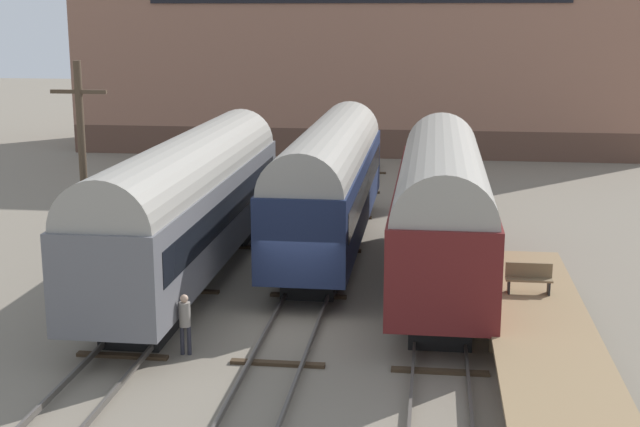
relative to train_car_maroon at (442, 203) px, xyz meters
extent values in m
plane|color=slate|center=(-4.39, -4.72, -3.00)|extent=(200.00, 200.00, 0.00)
cube|color=#4C4742|center=(-9.49, -4.72, -2.82)|extent=(0.08, 60.00, 0.16)
cube|color=#4C4742|center=(-8.06, -4.72, -2.82)|extent=(0.08, 60.00, 0.16)
cube|color=#3D2D1E|center=(-8.77, -7.72, -2.95)|extent=(2.60, 0.24, 0.10)
cube|color=#3D2D1E|center=(-8.77, -1.72, -2.95)|extent=(2.60, 0.24, 0.10)
cube|color=#3D2D1E|center=(-8.77, 4.28, -2.95)|extent=(2.60, 0.24, 0.10)
cube|color=#3D2D1E|center=(-8.77, 10.28, -2.95)|extent=(2.60, 0.24, 0.10)
cube|color=#3D2D1E|center=(-8.77, 16.28, -2.95)|extent=(2.60, 0.24, 0.10)
cube|color=#3D2D1E|center=(-8.77, 22.28, -2.95)|extent=(2.60, 0.24, 0.10)
cube|color=#4C4742|center=(-5.10, -4.72, -2.82)|extent=(0.08, 60.00, 0.16)
cube|color=#4C4742|center=(-3.67, -4.72, -2.82)|extent=(0.08, 60.00, 0.16)
cube|color=#3D2D1E|center=(-4.39, -7.72, -2.95)|extent=(2.60, 0.24, 0.10)
cube|color=#3D2D1E|center=(-4.39, -1.72, -2.95)|extent=(2.60, 0.24, 0.10)
cube|color=#3D2D1E|center=(-4.39, 4.28, -2.95)|extent=(2.60, 0.24, 0.10)
cube|color=#3D2D1E|center=(-4.39, 10.28, -2.95)|extent=(2.60, 0.24, 0.10)
cube|color=#3D2D1E|center=(-4.39, 16.28, -2.95)|extent=(2.60, 0.24, 0.10)
cube|color=#3D2D1E|center=(-4.39, 22.28, -2.95)|extent=(2.60, 0.24, 0.10)
cube|color=#4C4742|center=(-0.72, -4.72, -2.82)|extent=(0.08, 60.00, 0.16)
cube|color=#4C4742|center=(0.72, -4.72, -2.82)|extent=(0.08, 60.00, 0.16)
cube|color=#3D2D1E|center=(0.00, -7.72, -2.95)|extent=(2.60, 0.24, 0.10)
cube|color=#3D2D1E|center=(0.00, -1.72, -2.95)|extent=(2.60, 0.24, 0.10)
cube|color=#3D2D1E|center=(0.00, 4.28, -2.95)|extent=(2.60, 0.24, 0.10)
cube|color=#3D2D1E|center=(0.00, 10.28, -2.95)|extent=(2.60, 0.24, 0.10)
cube|color=#3D2D1E|center=(0.00, 16.28, -2.95)|extent=(2.60, 0.24, 0.10)
cube|color=#3D2D1E|center=(0.00, 22.28, -2.95)|extent=(2.60, 0.24, 0.10)
cube|color=black|center=(0.00, 4.94, -2.50)|extent=(1.80, 2.40, 1.00)
cube|color=black|center=(0.00, -4.94, -2.50)|extent=(1.80, 2.40, 1.00)
cube|color=#5B1919|center=(0.00, 0.00, -0.57)|extent=(3.08, 15.21, 2.85)
cube|color=black|center=(0.00, 0.00, -0.23)|extent=(3.12, 14.00, 1.03)
cylinder|color=gray|center=(0.00, 0.00, 0.85)|extent=(2.93, 14.91, 2.93)
cube|color=black|center=(-8.77, 5.40, -2.50)|extent=(1.80, 2.40, 1.00)
cube|color=black|center=(-8.77, -6.06, -2.50)|extent=(1.80, 2.40, 1.00)
cube|color=slate|center=(-8.77, -0.33, -0.58)|extent=(2.97, 17.62, 2.84)
cube|color=black|center=(-8.77, -0.33, -0.24)|extent=(3.01, 16.21, 1.02)
cylinder|color=gray|center=(-8.77, -0.33, 0.85)|extent=(2.83, 17.27, 2.83)
cube|color=black|center=(-4.39, 10.04, -2.50)|extent=(1.80, 2.40, 1.00)
cube|color=black|center=(-4.39, -0.95, -2.50)|extent=(1.80, 2.40, 1.00)
cube|color=#192342|center=(-4.39, 4.54, -0.59)|extent=(2.95, 16.92, 2.82)
cube|color=black|center=(-4.39, 4.54, -0.25)|extent=(2.99, 15.56, 1.01)
cylinder|color=gray|center=(-4.39, 4.54, 0.82)|extent=(2.80, 16.58, 2.80)
cube|color=#8C704C|center=(2.74, -5.96, -2.00)|extent=(2.85, 14.46, 0.10)
cylinder|color=brown|center=(1.47, 1.12, -2.52)|extent=(0.20, 0.20, 0.95)
cylinder|color=brown|center=(4.02, 1.12, -2.52)|extent=(0.20, 0.20, 0.95)
cylinder|color=brown|center=(1.47, -5.96, -2.52)|extent=(0.20, 0.20, 0.95)
cylinder|color=brown|center=(4.02, -5.96, -2.52)|extent=(0.20, 0.20, 0.95)
cube|color=brown|center=(2.65, -3.68, -1.52)|extent=(1.40, 0.40, 0.06)
cube|color=brown|center=(2.65, -3.51, -1.26)|extent=(1.40, 0.06, 0.45)
cube|color=black|center=(2.05, -3.68, -1.75)|extent=(0.06, 0.40, 0.40)
cube|color=black|center=(3.24, -3.68, -1.75)|extent=(0.06, 0.40, 0.40)
cylinder|color=#282833|center=(-7.18, -7.26, -2.58)|extent=(0.12, 0.12, 0.84)
cylinder|color=#282833|center=(-6.98, -7.26, -2.58)|extent=(0.12, 0.12, 0.84)
cylinder|color=gray|center=(-7.08, -7.26, -1.81)|extent=(0.32, 0.32, 0.70)
sphere|color=tan|center=(-7.08, -7.26, -1.35)|extent=(0.23, 0.23, 0.23)
cylinder|color=#473828|center=(-11.29, -3.60, 0.97)|extent=(0.24, 0.24, 7.94)
cube|color=#473828|center=(-11.29, -3.60, 3.99)|extent=(1.80, 0.12, 0.12)
cube|color=brown|center=(-5.47, 33.20, -2.04)|extent=(38.55, 10.55, 1.92)
camera|label=1|loc=(-0.36, -30.12, 6.37)|focal=50.00mm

